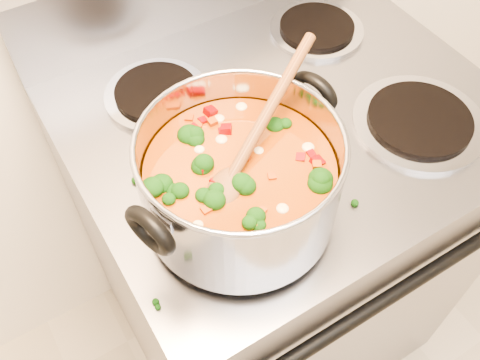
# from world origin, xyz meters

# --- Properties ---
(electric_range) EXTENTS (0.75, 0.68, 1.08)m
(electric_range) POSITION_xyz_m (0.03, 1.16, 0.47)
(electric_range) COLOR gray
(electric_range) RESTS_ON ground
(stockpot) EXTENTS (0.34, 0.28, 0.17)m
(stockpot) POSITION_xyz_m (-0.16, 1.01, 1.01)
(stockpot) COLOR #A0A0A8
(stockpot) RESTS_ON electric_range
(wooden_spoon) EXTENTS (0.27, 0.17, 0.11)m
(wooden_spoon) POSITION_xyz_m (-0.14, 1.02, 1.06)
(wooden_spoon) COLOR brown
(wooden_spoon) RESTS_ON stockpot
(cooktop_crumbs) EXTENTS (0.34, 0.30, 0.01)m
(cooktop_crumbs) POSITION_xyz_m (-0.13, 0.97, 0.92)
(cooktop_crumbs) COLOR black
(cooktop_crumbs) RESTS_ON electric_range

